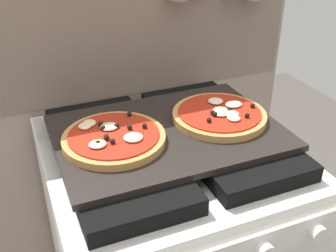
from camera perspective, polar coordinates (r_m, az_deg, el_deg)
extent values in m
cube|color=gray|center=(1.33, -5.55, 0.92)|extent=(1.10, 0.03, 1.55)
cube|color=gray|center=(1.19, -6.20, 16.66)|extent=(1.08, 0.00, 0.56)
cube|color=black|center=(1.02, 0.00, -3.51)|extent=(0.59, 0.59, 0.01)
cube|color=black|center=(0.97, -7.66, -3.93)|extent=(0.24, 0.51, 0.04)
cube|color=black|center=(1.06, 6.98, -0.72)|extent=(0.24, 0.51, 0.04)
cylinder|color=silver|center=(0.86, 13.42, -16.62)|extent=(0.04, 0.02, 0.04)
cylinder|color=silver|center=(0.93, 20.19, -13.82)|extent=(0.04, 0.02, 0.04)
cube|color=black|center=(0.99, 0.00, -0.90)|extent=(0.54, 0.38, 0.02)
cylinder|color=#C18947|center=(0.94, -7.54, -1.77)|extent=(0.24, 0.24, 0.02)
cylinder|color=#AD2614|center=(0.94, -7.59, -1.20)|extent=(0.21, 0.21, 0.00)
ellipsoid|color=beige|center=(0.98, -10.93, 0.42)|extent=(0.03, 0.03, 0.01)
ellipsoid|color=beige|center=(0.96, -8.22, -0.07)|extent=(0.04, 0.04, 0.01)
ellipsoid|color=beige|center=(0.90, -9.82, -2.51)|extent=(0.04, 0.04, 0.01)
ellipsoid|color=beige|center=(0.97, -11.54, 0.01)|extent=(0.03, 0.03, 0.01)
ellipsoid|color=beige|center=(0.91, -4.89, -1.58)|extent=(0.04, 0.04, 0.01)
sphere|color=black|center=(0.92, -8.64, -1.46)|extent=(0.01, 0.01, 0.01)
sphere|color=black|center=(0.90, -7.76, -2.12)|extent=(0.01, 0.01, 0.01)
sphere|color=black|center=(0.90, -9.77, -2.36)|extent=(0.01, 0.01, 0.01)
sphere|color=black|center=(0.96, -7.20, 0.05)|extent=(0.01, 0.01, 0.01)
sphere|color=black|center=(0.95, -5.42, -0.10)|extent=(0.01, 0.01, 0.01)
sphere|color=black|center=(0.91, -8.58, -1.61)|extent=(0.01, 0.01, 0.01)
sphere|color=black|center=(0.95, -9.05, -0.28)|extent=(0.01, 0.01, 0.01)
sphere|color=black|center=(0.95, -3.29, 0.03)|extent=(0.01, 0.01, 0.01)
sphere|color=black|center=(0.97, -9.42, 0.31)|extent=(0.01, 0.01, 0.01)
sphere|color=black|center=(1.01, -5.42, 1.70)|extent=(0.01, 0.01, 0.01)
cylinder|color=#C18947|center=(1.04, 7.29, 1.32)|extent=(0.24, 0.24, 0.02)
cylinder|color=#AD2614|center=(1.03, 7.32, 1.86)|extent=(0.21, 0.21, 0.00)
ellipsoid|color=beige|center=(1.08, 6.67, 3.49)|extent=(0.04, 0.04, 0.01)
ellipsoid|color=beige|center=(1.02, 8.94, 1.66)|extent=(0.04, 0.03, 0.01)
ellipsoid|color=beige|center=(1.00, 9.16, 1.12)|extent=(0.03, 0.03, 0.01)
ellipsoid|color=beige|center=(1.07, 9.16, 3.02)|extent=(0.04, 0.04, 0.01)
ellipsoid|color=beige|center=(1.02, 7.45, 1.85)|extent=(0.04, 0.04, 0.01)
ellipsoid|color=beige|center=(1.03, 7.42, 2.10)|extent=(0.04, 0.04, 0.01)
sphere|color=black|center=(1.06, 11.74, 2.83)|extent=(0.01, 0.01, 0.01)
sphere|color=black|center=(1.01, 10.99, 1.47)|extent=(0.01, 0.01, 0.01)
sphere|color=black|center=(0.98, 5.75, 0.84)|extent=(0.01, 0.01, 0.01)
sphere|color=black|center=(1.03, 8.58, 2.29)|extent=(0.01, 0.01, 0.01)
sphere|color=black|center=(1.01, 6.25, 1.89)|extent=(0.01, 0.01, 0.01)
sphere|color=black|center=(1.01, 6.59, 1.66)|extent=(0.01, 0.01, 0.01)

